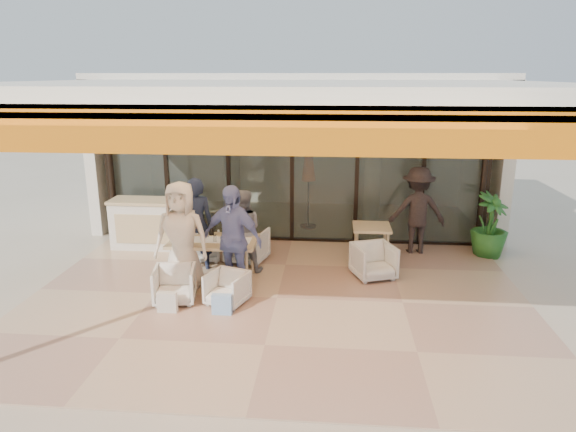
# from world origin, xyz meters

# --- Properties ---
(ground) EXTENTS (70.00, 70.00, 0.00)m
(ground) POSITION_xyz_m (0.00, 0.00, 0.00)
(ground) COLOR #C6B293
(ground) RESTS_ON ground
(terrace_floor) EXTENTS (8.00, 6.00, 0.01)m
(terrace_floor) POSITION_xyz_m (0.00, 0.00, 0.01)
(terrace_floor) COLOR tan
(terrace_floor) RESTS_ON ground
(terrace_structure) EXTENTS (8.00, 6.00, 3.40)m
(terrace_structure) POSITION_xyz_m (0.00, -0.26, 3.25)
(terrace_structure) COLOR silver
(terrace_structure) RESTS_ON ground
(glass_storefront) EXTENTS (8.08, 0.10, 3.20)m
(glass_storefront) POSITION_xyz_m (0.00, 3.00, 1.60)
(glass_storefront) COLOR #9EADA3
(glass_storefront) RESTS_ON ground
(interior_block) EXTENTS (9.05, 3.62, 3.52)m
(interior_block) POSITION_xyz_m (0.01, 5.31, 2.23)
(interior_block) COLOR silver
(interior_block) RESTS_ON ground
(host_counter) EXTENTS (1.85, 0.65, 1.04)m
(host_counter) POSITION_xyz_m (-2.75, 2.30, 0.53)
(host_counter) COLOR silver
(host_counter) RESTS_ON ground
(dining_table) EXTENTS (1.50, 0.90, 0.93)m
(dining_table) POSITION_xyz_m (-1.19, 0.71, 0.69)
(dining_table) COLOR tan
(dining_table) RESTS_ON ground
(chair_far_left) EXTENTS (0.68, 0.65, 0.61)m
(chair_far_left) POSITION_xyz_m (-1.60, 1.66, 0.30)
(chair_far_left) COLOR white
(chair_far_left) RESTS_ON ground
(chair_far_right) EXTENTS (0.84, 0.81, 0.72)m
(chair_far_right) POSITION_xyz_m (-0.76, 1.66, 0.36)
(chair_far_right) COLOR white
(chair_far_right) RESTS_ON ground
(chair_near_left) EXTENTS (0.72, 0.69, 0.65)m
(chair_near_left) POSITION_xyz_m (-1.60, -0.24, 0.32)
(chair_near_left) COLOR white
(chair_near_left) RESTS_ON ground
(chair_near_right) EXTENTS (0.71, 0.69, 0.59)m
(chair_near_right) POSITION_xyz_m (-0.76, -0.24, 0.29)
(chair_near_right) COLOR white
(chair_near_right) RESTS_ON ground
(diner_navy) EXTENTS (0.74, 0.60, 1.75)m
(diner_navy) POSITION_xyz_m (-1.60, 1.16, 0.87)
(diner_navy) COLOR #171F34
(diner_navy) RESTS_ON ground
(diner_grey) EXTENTS (0.83, 0.69, 1.54)m
(diner_grey) POSITION_xyz_m (-0.76, 1.16, 0.77)
(diner_grey) COLOR slate
(diner_grey) RESTS_ON ground
(diner_cream) EXTENTS (0.93, 0.63, 1.86)m
(diner_cream) POSITION_xyz_m (-1.60, 0.26, 0.93)
(diner_cream) COLOR beige
(diner_cream) RESTS_ON ground
(diner_periwinkle) EXTENTS (1.15, 0.78, 1.82)m
(diner_periwinkle) POSITION_xyz_m (-0.76, 0.26, 0.91)
(diner_periwinkle) COLOR #717DBD
(diner_periwinkle) RESTS_ON ground
(tote_bag_cream) EXTENTS (0.30, 0.10, 0.34)m
(tote_bag_cream) POSITION_xyz_m (-1.60, -0.64, 0.17)
(tote_bag_cream) COLOR silver
(tote_bag_cream) RESTS_ON ground
(tote_bag_blue) EXTENTS (0.30, 0.10, 0.34)m
(tote_bag_blue) POSITION_xyz_m (-0.76, -0.64, 0.17)
(tote_bag_blue) COLOR #99BFD8
(tote_bag_blue) RESTS_ON ground
(side_table) EXTENTS (0.70, 0.70, 0.74)m
(side_table) POSITION_xyz_m (1.61, 1.80, 0.64)
(side_table) COLOR tan
(side_table) RESTS_ON ground
(side_chair) EXTENTS (0.85, 0.82, 0.69)m
(side_chair) POSITION_xyz_m (1.61, 1.05, 0.35)
(side_chair) COLOR white
(side_chair) RESTS_ON ground
(standing_woman) EXTENTS (1.18, 0.74, 1.77)m
(standing_woman) POSITION_xyz_m (2.54, 2.48, 0.88)
(standing_woman) COLOR black
(standing_woman) RESTS_ON ground
(potted_palm) EXTENTS (1.01, 1.01, 1.28)m
(potted_palm) POSITION_xyz_m (3.96, 2.41, 0.64)
(potted_palm) COLOR #1E5919
(potted_palm) RESTS_ON ground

